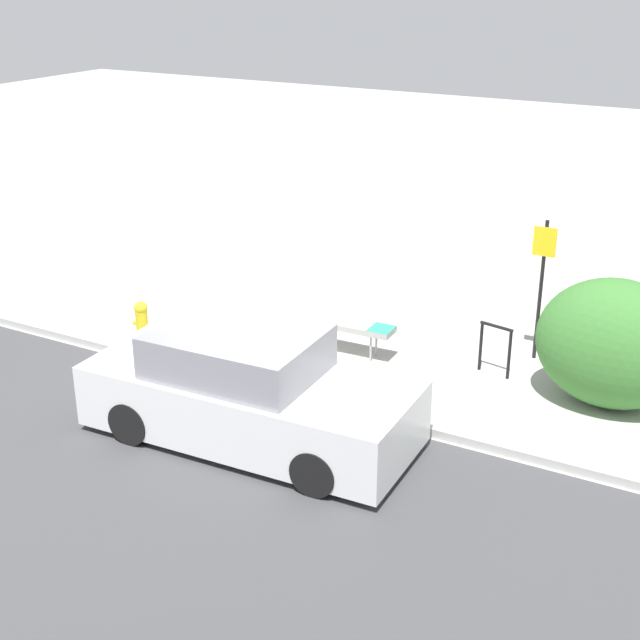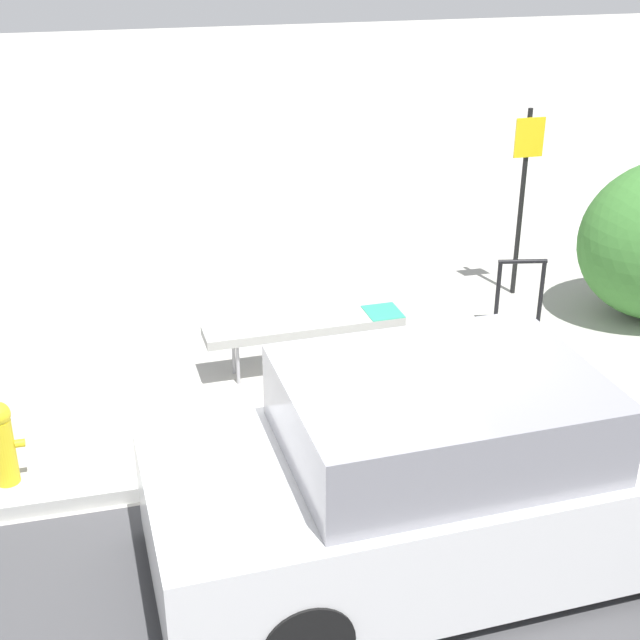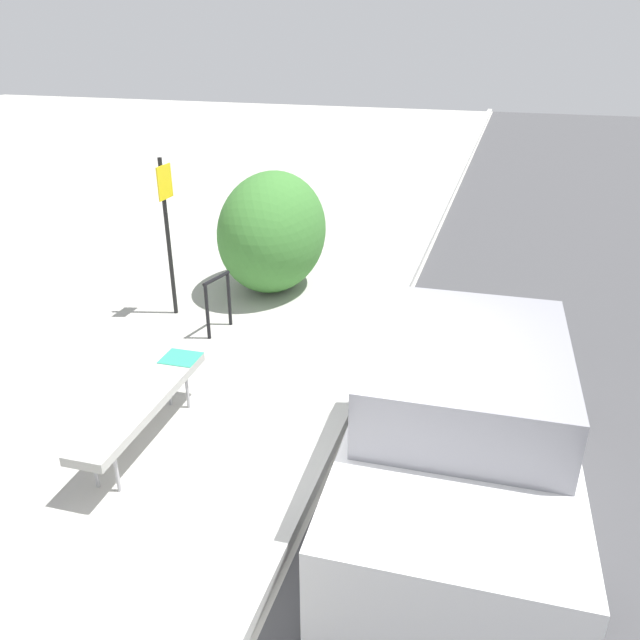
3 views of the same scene
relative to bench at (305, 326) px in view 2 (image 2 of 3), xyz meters
name	(u,v)px [view 2 (image 2 of 3)]	position (x,y,z in m)	size (l,w,h in m)	color
ground_plane	(314,469)	(-0.35, -1.80, -0.49)	(60.00, 60.00, 0.00)	#ADAAA3
curb	(314,463)	(-0.35, -1.80, -0.43)	(60.00, 0.20, 0.13)	#B7B7B2
bench	(305,326)	(0.00, 0.00, 0.00)	(2.09, 0.48, 0.55)	#99999E
bike_rack	(520,286)	(2.60, 0.41, 0.01)	(0.55, 0.16, 0.83)	black
sign_post	(523,186)	(2.98, 1.31, 0.89)	(0.36, 0.08, 2.30)	black
fire_hydrant	(2,441)	(-2.90, -1.34, -0.08)	(0.36, 0.22, 0.77)	gold
parked_car_near	(453,477)	(0.36, -3.09, 0.19)	(4.50, 1.96, 1.54)	black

